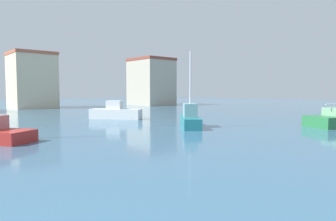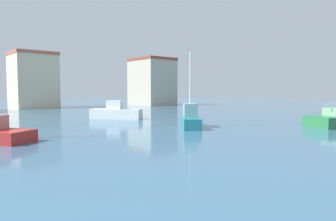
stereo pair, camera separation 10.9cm
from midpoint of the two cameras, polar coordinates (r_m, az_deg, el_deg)
water at (r=28.23m, az=-11.64°, el=-1.94°), size 160.00×160.00×0.00m
sailboat_teal_near_pier at (r=22.87m, az=4.07°, el=-1.53°), size 3.75×4.21×5.71m
motorboat_white_center_channel at (r=29.95m, az=-10.00°, el=-0.42°), size 4.15×4.85×1.80m
warehouse_block at (r=53.56m, az=-24.38°, el=5.25°), size 6.40×6.85×8.91m
waterfront_apartments at (r=58.81m, az=-3.26°, el=5.46°), size 6.55×7.80×8.99m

